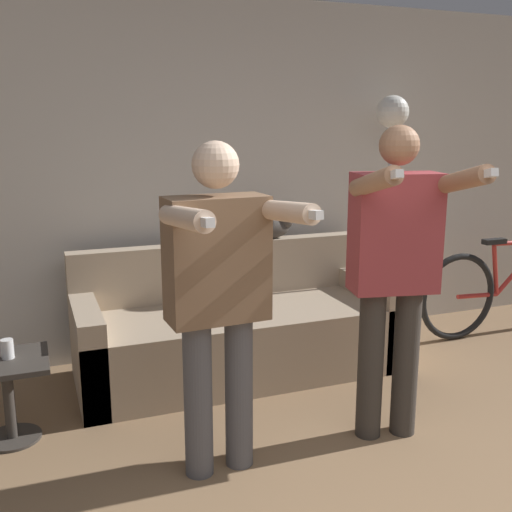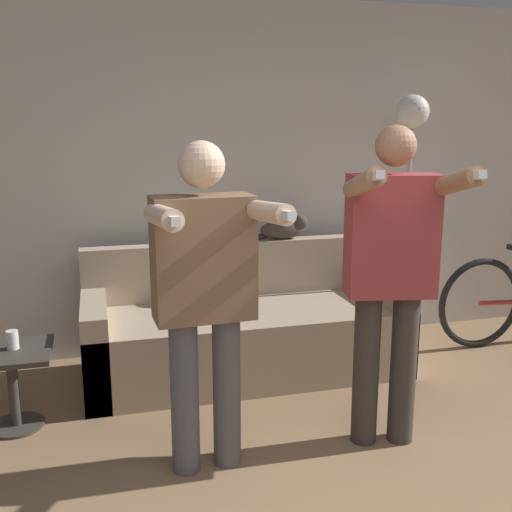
{
  "view_description": "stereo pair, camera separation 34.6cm",
  "coord_description": "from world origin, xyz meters",
  "px_view_note": "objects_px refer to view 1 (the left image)",
  "views": [
    {
      "loc": [
        -1.56,
        -1.2,
        1.71
      ],
      "look_at": [
        -0.35,
        1.96,
        0.96
      ],
      "focal_mm": 42.0,
      "sensor_mm": 36.0,
      "label": 1
    },
    {
      "loc": [
        -1.23,
        -1.31,
        1.71
      ],
      "look_at": [
        -0.35,
        1.96,
        0.96
      ],
      "focal_mm": 42.0,
      "sensor_mm": 36.0,
      "label": 2
    }
  ],
  "objects_px": {
    "cat": "(270,228)",
    "floor_lamp": "(391,143)",
    "couch": "(237,332)",
    "bicycle": "(509,289)",
    "cup": "(7,349)",
    "person_left": "(219,287)",
    "side_table": "(7,383)",
    "person_right": "(395,263)"
  },
  "relations": [
    {
      "from": "couch",
      "to": "floor_lamp",
      "type": "bearing_deg",
      "value": 8.68
    },
    {
      "from": "person_left",
      "to": "side_table",
      "type": "xyz_separation_m",
      "value": [
        -0.99,
        0.7,
        -0.62
      ]
    },
    {
      "from": "couch",
      "to": "cat",
      "type": "bearing_deg",
      "value": 39.97
    },
    {
      "from": "person_left",
      "to": "bicycle",
      "type": "relative_size",
      "value": 0.94
    },
    {
      "from": "couch",
      "to": "person_left",
      "type": "bearing_deg",
      "value": -112.89
    },
    {
      "from": "person_left",
      "to": "cup",
      "type": "bearing_deg",
      "value": 140.5
    },
    {
      "from": "person_left",
      "to": "cup",
      "type": "distance_m",
      "value": 1.29
    },
    {
      "from": "floor_lamp",
      "to": "bicycle",
      "type": "relative_size",
      "value": 1.1
    },
    {
      "from": "person_left",
      "to": "person_right",
      "type": "xyz_separation_m",
      "value": [
        0.97,
        0.0,
        0.04
      ]
    },
    {
      "from": "floor_lamp",
      "to": "side_table",
      "type": "relative_size",
      "value": 4.1
    },
    {
      "from": "side_table",
      "to": "floor_lamp",
      "type": "bearing_deg",
      "value": 12.99
    },
    {
      "from": "person_left",
      "to": "bicycle",
      "type": "bearing_deg",
      "value": 18.2
    },
    {
      "from": "side_table",
      "to": "bicycle",
      "type": "height_order",
      "value": "bicycle"
    },
    {
      "from": "couch",
      "to": "person_left",
      "type": "relative_size",
      "value": 1.33
    },
    {
      "from": "couch",
      "to": "bicycle",
      "type": "height_order",
      "value": "couch"
    },
    {
      "from": "person_right",
      "to": "side_table",
      "type": "relative_size",
      "value": 3.65
    },
    {
      "from": "side_table",
      "to": "bicycle",
      "type": "relative_size",
      "value": 0.27
    },
    {
      "from": "cup",
      "to": "person_left",
      "type": "bearing_deg",
      "value": -36.48
    },
    {
      "from": "person_left",
      "to": "bicycle",
      "type": "xyz_separation_m",
      "value": [
        2.85,
        1.11,
        -0.58
      ]
    },
    {
      "from": "person_left",
      "to": "cup",
      "type": "xyz_separation_m",
      "value": [
        -0.97,
        0.72,
        -0.43
      ]
    },
    {
      "from": "person_left",
      "to": "floor_lamp",
      "type": "height_order",
      "value": "floor_lamp"
    },
    {
      "from": "person_left",
      "to": "cup",
      "type": "height_order",
      "value": "person_left"
    },
    {
      "from": "couch",
      "to": "side_table",
      "type": "height_order",
      "value": "couch"
    },
    {
      "from": "person_right",
      "to": "side_table",
      "type": "bearing_deg",
      "value": 172.52
    },
    {
      "from": "side_table",
      "to": "cup",
      "type": "relative_size",
      "value": 4.37
    },
    {
      "from": "side_table",
      "to": "person_left",
      "type": "bearing_deg",
      "value": -35.19
    },
    {
      "from": "cat",
      "to": "side_table",
      "type": "height_order",
      "value": "cat"
    },
    {
      "from": "couch",
      "to": "bicycle",
      "type": "xyz_separation_m",
      "value": [
        2.37,
        -0.03,
        0.08
      ]
    },
    {
      "from": "person_right",
      "to": "bicycle",
      "type": "distance_m",
      "value": 2.27
    },
    {
      "from": "person_left",
      "to": "person_right",
      "type": "relative_size",
      "value": 0.96
    },
    {
      "from": "person_right",
      "to": "cup",
      "type": "relative_size",
      "value": 15.97
    },
    {
      "from": "floor_lamp",
      "to": "bicycle",
      "type": "distance_m",
      "value": 1.61
    },
    {
      "from": "side_table",
      "to": "bicycle",
      "type": "distance_m",
      "value": 3.86
    },
    {
      "from": "cat",
      "to": "bicycle",
      "type": "xyz_separation_m",
      "value": [
        1.99,
        -0.35,
        -0.57
      ]
    },
    {
      "from": "bicycle",
      "to": "couch",
      "type": "bearing_deg",
      "value": 179.21
    },
    {
      "from": "couch",
      "to": "side_table",
      "type": "distance_m",
      "value": 1.54
    },
    {
      "from": "floor_lamp",
      "to": "person_left",
      "type": "bearing_deg",
      "value": -143.28
    },
    {
      "from": "cat",
      "to": "bicycle",
      "type": "relative_size",
      "value": 0.26
    },
    {
      "from": "person_left",
      "to": "cat",
      "type": "distance_m",
      "value": 1.69
    },
    {
      "from": "cat",
      "to": "floor_lamp",
      "type": "distance_m",
      "value": 1.13
    },
    {
      "from": "couch",
      "to": "floor_lamp",
      "type": "xyz_separation_m",
      "value": [
        1.32,
        0.2,
        1.27
      ]
    },
    {
      "from": "floor_lamp",
      "to": "side_table",
      "type": "bearing_deg",
      "value": -167.01
    }
  ]
}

